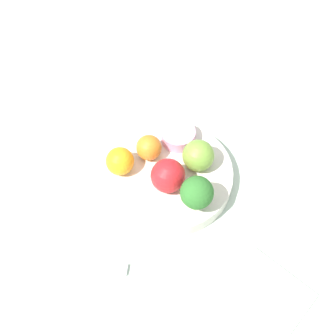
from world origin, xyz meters
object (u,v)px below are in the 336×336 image
(bowl, at_px, (168,176))
(spoon, at_px, (105,268))
(orange_front, at_px, (149,148))
(orange_back, at_px, (120,161))
(napkin, at_px, (256,308))
(apple_red, at_px, (198,156))
(apple_green, at_px, (168,176))
(broccoli, at_px, (197,193))
(small_cup, at_px, (178,136))

(bowl, relative_size, spoon, 3.01)
(orange_front, height_order, orange_back, orange_back)
(napkin, bearing_deg, bowl, 145.27)
(bowl, distance_m, apple_red, 0.06)
(apple_red, relative_size, orange_back, 1.14)
(orange_back, relative_size, spoon, 0.65)
(apple_green, distance_m, spoon, 0.17)
(apple_green, height_order, orange_back, apple_green)
(broccoli, height_order, orange_back, broccoli)
(apple_green, bearing_deg, small_cup, 104.32)
(small_cup, xyz_separation_m, napkin, (0.21, -0.20, -0.03))
(orange_back, bearing_deg, spoon, -71.16)
(orange_front, height_order, napkin, orange_front)
(apple_green, distance_m, small_cup, 0.09)
(bowl, distance_m, napkin, 0.24)
(broccoli, distance_m, napkin, 0.18)
(bowl, xyz_separation_m, small_cup, (-0.01, 0.06, 0.02))
(broccoli, height_order, apple_red, broccoli)
(broccoli, relative_size, apple_green, 1.20)
(orange_front, relative_size, small_cup, 0.73)
(bowl, bearing_deg, spoon, -96.09)
(napkin, bearing_deg, orange_front, 147.33)
(broccoli, relative_size, spoon, 0.92)
(apple_red, distance_m, spoon, 0.22)
(bowl, bearing_deg, apple_red, 40.76)
(broccoli, xyz_separation_m, orange_front, (-0.11, 0.05, -0.02))
(bowl, xyz_separation_m, orange_front, (-0.04, 0.02, 0.03))
(apple_green, height_order, small_cup, apple_green)
(broccoli, xyz_separation_m, small_cup, (-0.08, 0.10, -0.03))
(spoon, bearing_deg, orange_back, 108.84)
(apple_red, height_order, spoon, apple_red)
(spoon, bearing_deg, bowl, 83.91)
(apple_red, distance_m, orange_back, 0.12)
(small_cup, bearing_deg, orange_front, -121.28)
(broccoli, relative_size, orange_back, 1.43)
(broccoli, height_order, orange_front, broccoli)
(bowl, relative_size, orange_front, 5.04)
(broccoli, bearing_deg, bowl, 149.25)
(bowl, height_order, broccoli, broccoli)
(apple_green, xyz_separation_m, spoon, (-0.03, -0.16, -0.05))
(apple_red, relative_size, spoon, 0.73)
(apple_green, relative_size, orange_front, 1.29)
(apple_green, bearing_deg, napkin, -31.44)
(apple_green, relative_size, spoon, 0.77)
(apple_red, xyz_separation_m, orange_back, (-0.11, -0.06, -0.00))
(napkin, bearing_deg, apple_red, 133.62)
(broccoli, relative_size, napkin, 0.38)
(spoon, bearing_deg, small_cup, 88.29)
(apple_green, xyz_separation_m, small_cup, (-0.02, 0.09, -0.02))
(apple_red, height_order, apple_green, apple_green)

